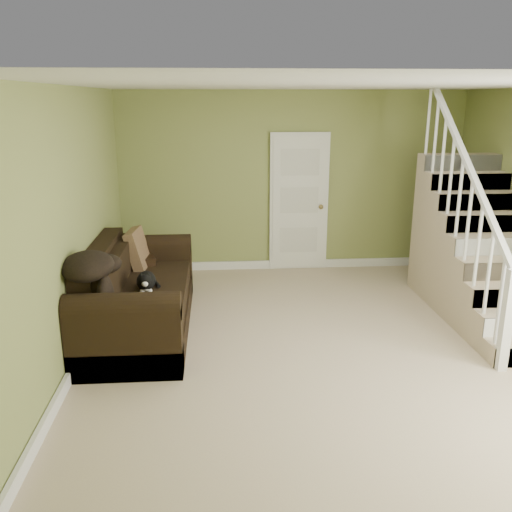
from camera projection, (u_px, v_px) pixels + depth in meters
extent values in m
cube|color=tan|center=(326.00, 346.00, 5.64)|extent=(5.00, 5.50, 0.01)
cube|color=white|center=(337.00, 85.00, 4.91)|extent=(5.00, 5.50, 0.01)
cube|color=olive|center=(292.00, 182.00, 7.90)|extent=(5.00, 0.04, 2.60)
cube|color=olive|center=(448.00, 350.00, 2.64)|extent=(5.00, 0.04, 2.60)
cube|color=olive|center=(69.00, 229.00, 5.09)|extent=(0.04, 5.50, 2.60)
cube|color=white|center=(291.00, 264.00, 8.22)|extent=(5.00, 0.04, 0.12)
cube|color=white|center=(84.00, 349.00, 5.44)|extent=(0.04, 5.50, 0.12)
cube|color=white|center=(299.00, 202.00, 7.96)|extent=(0.86, 0.05, 2.02)
cube|color=white|center=(299.00, 203.00, 7.94)|extent=(0.78, 0.04, 1.96)
sphere|color=olive|center=(321.00, 207.00, 7.94)|extent=(0.07, 0.07, 0.07)
cylinder|color=white|center=(500.00, 300.00, 5.12)|extent=(0.04, 0.04, 0.90)
cylinder|color=white|center=(489.00, 271.00, 5.32)|extent=(0.04, 0.04, 0.90)
cube|color=tan|center=(511.00, 311.00, 5.77)|extent=(1.00, 0.27, 0.60)
cylinder|color=white|center=(478.00, 244.00, 5.52)|extent=(0.04, 0.04, 0.90)
cube|color=tan|center=(499.00, 294.00, 6.00)|extent=(1.00, 0.27, 0.80)
cylinder|color=white|center=(469.00, 219.00, 5.73)|extent=(0.04, 0.04, 0.90)
cube|color=tan|center=(489.00, 277.00, 6.23)|extent=(1.00, 0.27, 1.00)
cylinder|color=white|center=(460.00, 196.00, 5.93)|extent=(0.04, 0.04, 0.90)
cube|color=tan|center=(479.00, 262.00, 6.46)|extent=(1.00, 0.27, 1.20)
cylinder|color=white|center=(451.00, 175.00, 6.13)|extent=(0.04, 0.04, 0.90)
cube|color=tan|center=(469.00, 248.00, 6.69)|extent=(1.00, 0.27, 1.40)
cylinder|color=white|center=(443.00, 154.00, 6.33)|extent=(0.04, 0.04, 0.90)
cube|color=tan|center=(461.00, 235.00, 6.92)|extent=(1.00, 0.27, 1.60)
cylinder|color=white|center=(436.00, 135.00, 6.54)|extent=(0.04, 0.04, 0.90)
cube|color=tan|center=(453.00, 223.00, 7.15)|extent=(1.00, 0.27, 1.80)
cylinder|color=white|center=(429.00, 118.00, 6.74)|extent=(0.04, 0.04, 0.90)
cube|color=white|center=(507.00, 321.00, 5.01)|extent=(0.09, 0.09, 1.00)
cube|color=white|center=(464.00, 155.00, 5.80)|extent=(0.06, 2.46, 1.84)
cube|color=black|center=(142.00, 317.00, 6.02)|extent=(1.04, 2.41, 0.27)
cube|color=black|center=(150.00, 295.00, 5.96)|extent=(0.79, 1.82, 0.24)
cube|color=black|center=(125.00, 342.00, 4.95)|extent=(1.04, 0.27, 0.68)
cube|color=black|center=(151.00, 271.00, 6.99)|extent=(1.04, 0.27, 0.68)
cylinder|color=black|center=(123.00, 307.00, 4.85)|extent=(1.04, 0.27, 0.27)
cylinder|color=black|center=(150.00, 245.00, 6.90)|extent=(1.04, 0.27, 0.27)
cube|color=black|center=(101.00, 278.00, 5.86)|extent=(0.22, 1.86, 0.69)
cube|color=black|center=(116.00, 270.00, 5.85)|extent=(0.15, 1.80, 0.38)
cube|color=black|center=(133.00, 279.00, 6.79)|extent=(0.64, 0.64, 0.61)
cylinder|color=silver|center=(123.00, 249.00, 6.61)|extent=(0.06, 0.06, 0.20)
cylinder|color=#2B54AA|center=(123.00, 249.00, 6.61)|extent=(0.07, 0.07, 0.05)
cylinder|color=white|center=(123.00, 240.00, 6.58)|extent=(0.03, 0.03, 0.03)
cylinder|color=silver|center=(136.00, 248.00, 6.66)|extent=(0.06, 0.06, 0.20)
cylinder|color=#2B54AA|center=(136.00, 248.00, 6.66)|extent=(0.07, 0.07, 0.05)
cylinder|color=white|center=(136.00, 239.00, 6.63)|extent=(0.03, 0.03, 0.03)
cylinder|color=silver|center=(132.00, 245.00, 6.77)|extent=(0.06, 0.06, 0.20)
cylinder|color=#2B54AA|center=(132.00, 245.00, 6.77)|extent=(0.07, 0.07, 0.05)
cylinder|color=white|center=(131.00, 236.00, 6.74)|extent=(0.03, 0.03, 0.03)
ellipsoid|color=black|center=(146.00, 281.00, 5.78)|extent=(0.23, 0.37, 0.19)
ellipsoid|color=white|center=(145.00, 286.00, 5.71)|extent=(0.12, 0.16, 0.10)
sphere|color=black|center=(144.00, 280.00, 5.58)|extent=(0.14, 0.14, 0.13)
ellipsoid|color=white|center=(143.00, 284.00, 5.54)|extent=(0.07, 0.06, 0.06)
cone|color=black|center=(140.00, 274.00, 5.57)|extent=(0.05, 0.06, 0.06)
cone|color=black|center=(147.00, 274.00, 5.58)|extent=(0.05, 0.06, 0.06)
cylinder|color=black|center=(157.00, 283.00, 5.93)|extent=(0.12, 0.27, 0.04)
ellipsoid|color=gold|center=(146.00, 302.00, 5.38)|extent=(0.05, 0.17, 0.05)
cube|color=#48311C|center=(138.00, 250.00, 6.54)|extent=(0.28, 0.51, 0.51)
ellipsoid|color=black|center=(88.00, 266.00, 5.02)|extent=(0.55, 0.68, 0.26)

